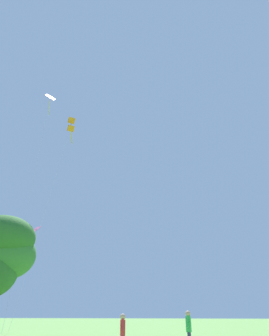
{
  "coord_description": "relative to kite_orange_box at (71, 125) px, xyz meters",
  "views": [
    {
      "loc": [
        2.58,
        -2.87,
        1.59
      ],
      "look_at": [
        -5.25,
        24.94,
        14.7
      ],
      "focal_mm": 34.83,
      "sensor_mm": 36.0,
      "label": 1
    }
  ],
  "objects": [
    {
      "name": "person_in_red_shirt",
      "position": [
        16.36,
        -17.14,
        -23.94
      ],
      "size": [
        0.24,
        0.58,
        1.8
      ],
      "color": "#2D3351",
      "rests_on": "ground_plane"
    },
    {
      "name": "kite_red_high",
      "position": [
        2.11,
        -9.1,
        -4.02
      ],
      "size": [
        2.22,
        5.37,
        23.49
      ],
      "color": "red",
      "rests_on": "ground_plane"
    },
    {
      "name": "kite_orange_box",
      "position": [
        0.0,
        0.0,
        0.0
      ],
      "size": [
        2.99,
        4.6,
        26.26
      ],
      "color": "orange",
      "rests_on": "ground_plane"
    },
    {
      "name": "kite_pink_low",
      "position": [
        -1.79,
        -2.81,
        -15.37
      ],
      "size": [
        4.46,
        4.8,
        10.71
      ],
      "color": "pink",
      "rests_on": "ground_plane"
    },
    {
      "name": "tree_left_oak",
      "position": [
        2.53,
        -13.39,
        -19.38
      ],
      "size": [
        4.96,
        5.08,
        8.39
      ],
      "color": "brown",
      "rests_on": "ground_plane"
    },
    {
      "name": "person_foreground_watcher",
      "position": [
        13.93,
        -19.6,
        -24.02
      ],
      "size": [
        0.3,
        0.52,
        1.66
      ],
      "color": "gray",
      "rests_on": "ground_plane"
    }
  ]
}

